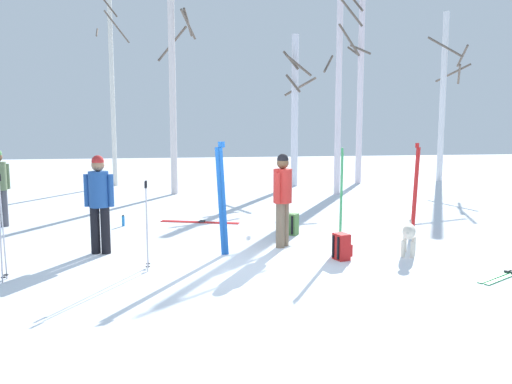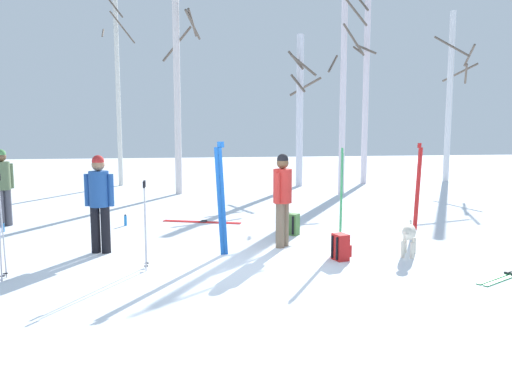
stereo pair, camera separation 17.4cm
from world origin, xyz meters
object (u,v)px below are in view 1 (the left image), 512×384
at_px(ski_pair_planted_0, 222,199).
at_px(ski_poles_1, 147,223).
at_px(ski_pair_lying_1, 200,222).
at_px(birch_tree_4, 339,90).
at_px(person_1, 283,194).
at_px(ski_pair_lying_0, 512,272).
at_px(birch_tree_2, 173,86).
at_px(ski_pair_planted_1, 416,187).
at_px(ski_pair_planted_2, 341,199).
at_px(water_bottle_1, 0,228).
at_px(birch_tree_6, 444,95).
at_px(water_bottle_0, 123,221).
at_px(birch_tree_5, 360,84).
at_px(ski_poles_0, 1,225).
at_px(backpack_0, 291,224).
at_px(backpack_1, 342,247).
at_px(birch_tree_1, 111,72).
at_px(birch_tree_3, 295,108).
at_px(dog, 409,233).
at_px(person_2, 99,198).

height_order(ski_pair_planted_0, ski_poles_1, ski_pair_planted_0).
height_order(ski_pair_lying_1, birch_tree_4, birch_tree_4).
relative_size(person_1, ski_pair_lying_0, 1.04).
bearing_deg(birch_tree_2, ski_pair_planted_1, -54.07).
relative_size(person_1, ski_pair_planted_2, 0.94).
distance_m(water_bottle_1, birch_tree_6, 16.99).
bearing_deg(ski_pair_planted_1, birch_tree_6, 57.12).
relative_size(water_bottle_0, birch_tree_5, 0.03).
xyz_separation_m(ski_pair_planted_2, birch_tree_2, (-2.80, 8.22, 2.62)).
xyz_separation_m(ski_poles_1, water_bottle_1, (-3.14, 3.39, -0.64)).
xyz_separation_m(ski_pair_lying_1, ski_poles_0, (-3.07, -4.03, 0.81)).
bearing_deg(ski_poles_1, ski_pair_planted_0, 29.65).
xyz_separation_m(ski_poles_0, backpack_0, (4.83, 2.36, -0.60)).
height_order(ski_pair_lying_1, backpack_1, backpack_1).
bearing_deg(ski_poles_0, birch_tree_1, 87.95).
relative_size(water_bottle_0, birch_tree_4, 0.04).
xyz_separation_m(ski_pair_lying_0, birch_tree_3, (-0.34, 11.82, 2.88)).
distance_m(birch_tree_3, birch_tree_4, 2.78).
bearing_deg(dog, birch_tree_3, 86.16).
bearing_deg(ski_pair_planted_2, ski_pair_planted_0, -176.19).
relative_size(person_2, dog, 2.15).
distance_m(birch_tree_5, birch_tree_6, 3.71).
bearing_deg(birch_tree_4, backpack_1, -108.69).
relative_size(ski_pair_planted_1, backpack_1, 4.23).
height_order(person_1, dog, person_1).
bearing_deg(ski_poles_0, birch_tree_4, 46.39).
bearing_deg(ski_pair_planted_1, backpack_1, -138.16).
bearing_deg(birch_tree_1, person_2, -86.09).
relative_size(water_bottle_1, birch_tree_2, 0.03).
xyz_separation_m(ski_poles_0, birch_tree_1, (0.44, 12.15, 3.39)).
relative_size(backpack_1, birch_tree_5, 0.06).
bearing_deg(birch_tree_3, dog, -93.84).
distance_m(ski_pair_planted_2, birch_tree_3, 10.13).
height_order(ski_poles_1, birch_tree_3, birch_tree_3).
relative_size(person_2, ski_pair_lying_1, 0.95).
bearing_deg(ski_pair_lying_0, backpack_1, 151.87).
height_order(ski_pair_planted_1, ski_pair_lying_0, ski_pair_planted_1).
bearing_deg(ski_pair_planted_1, dog, -119.73).
relative_size(person_1, birch_tree_3, 0.31).
relative_size(ski_pair_planted_1, water_bottle_0, 7.42).
height_order(birch_tree_2, birch_tree_3, birch_tree_2).
bearing_deg(ski_pair_lying_1, birch_tree_4, 41.37).
xyz_separation_m(ski_pair_lying_0, ski_pair_lying_1, (-4.36, 4.97, -0.00)).
xyz_separation_m(water_bottle_1, birch_tree_4, (9.00, 4.63, 3.29)).
bearing_deg(ski_poles_0, ski_poles_1, 6.67).
distance_m(person_1, ski_pair_planted_1, 3.37).
height_order(person_2, birch_tree_5, birch_tree_5).
bearing_deg(backpack_0, ski_pair_lying_1, 136.37).
xyz_separation_m(ski_pair_planted_1, ski_pair_planted_2, (-2.17, -1.36, -0.02)).
height_order(dog, birch_tree_5, birch_tree_5).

